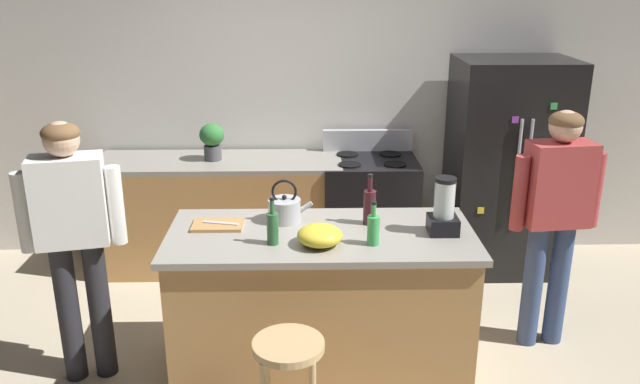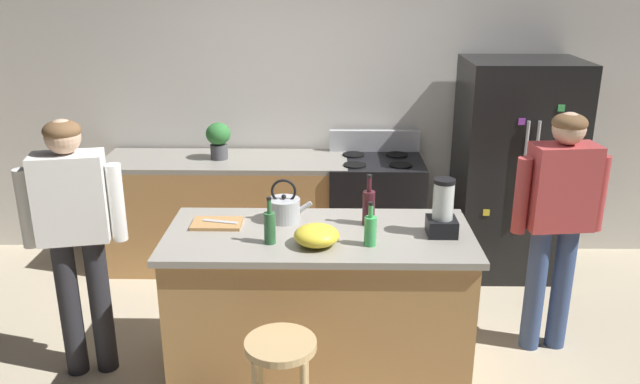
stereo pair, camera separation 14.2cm
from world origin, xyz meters
name	(u,v)px [view 1 (the left image)]	position (x,y,z in m)	size (l,w,h in m)	color
ground_plane	(321,369)	(0.00, 0.00, 0.00)	(14.00, 14.00, 0.00)	beige
back_wall	(316,100)	(0.00, 1.95, 1.35)	(8.00, 0.10, 2.70)	silver
kitchen_island	(321,303)	(0.00, 0.00, 0.47)	(1.81, 0.82, 0.94)	#B7844C
back_counter_run	(221,214)	(-0.80, 1.55, 0.47)	(2.00, 0.64, 0.94)	#B7844C
refrigerator	(507,167)	(1.55, 1.50, 0.88)	(0.90, 0.73, 1.75)	black
stove_range	(369,212)	(0.44, 1.52, 0.48)	(0.76, 0.65, 1.12)	black
person_by_island_left	(73,229)	(-1.44, -0.02, 0.98)	(0.60, 0.30, 1.62)	#26262B
person_by_sink_right	(555,208)	(1.50, 0.30, 0.97)	(0.60, 0.26, 1.60)	#384C7A
bar_stool	(289,368)	(-0.18, -0.75, 0.52)	(0.36, 0.36, 0.67)	tan
potted_plant	(212,139)	(-0.84, 1.55, 1.11)	(0.20, 0.20, 0.30)	#4C4C51
blender_appliance	(444,210)	(0.71, -0.01, 1.08)	(0.17, 0.17, 0.34)	black
bottle_soda	(373,229)	(0.29, -0.17, 1.03)	(0.07, 0.07, 0.26)	#3FB259
bottle_olive_oil	(273,227)	(-0.28, -0.15, 1.04)	(0.07, 0.07, 0.28)	#2D6638
bottle_wine	(370,206)	(0.30, 0.14, 1.06)	(0.08, 0.08, 0.32)	#471923
mixing_bowl	(320,235)	(-0.01, -0.17, 1.00)	(0.26, 0.26, 0.12)	yellow
tea_kettle	(285,209)	(-0.22, 0.19, 1.02)	(0.28, 0.20, 0.27)	#B7BABF
cutting_board	(218,225)	(-0.62, 0.11, 0.95)	(0.30, 0.20, 0.02)	#B7844C
chef_knife	(221,223)	(-0.60, 0.11, 0.96)	(0.22, 0.03, 0.01)	#B7BABF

